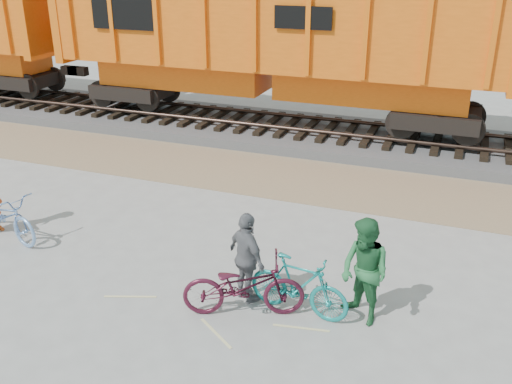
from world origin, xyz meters
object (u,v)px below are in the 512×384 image
bicycle_teal (299,286)px  person_man (365,272)px  bicycle_blue (5,215)px  person_woman (247,258)px  hopper_car_center (273,39)px  bicycle_maroon (244,286)px

bicycle_teal → person_man: person_man is taller
person_man → bicycle_teal: bearing=-133.1°
person_man → bicycle_blue: bearing=-145.9°
bicycle_teal → person_woman: person_woman is taller
bicycle_blue → person_woman: 5.47m
hopper_car_center → bicycle_teal: size_ratio=8.20×
hopper_car_center → person_man: bearing=-62.4°
hopper_car_center → person_man: hopper_car_center is taller
person_man → person_woman: person_man is taller
bicycle_blue → person_man: person_man is taller
hopper_car_center → bicycle_maroon: (2.90, -9.55, -2.49)m
bicycle_teal → person_man: 1.08m
hopper_car_center → bicycle_teal: hopper_car_center is taller
hopper_car_center → bicycle_maroon: bearing=-73.1°
hopper_car_center → person_woman: hopper_car_center is taller
person_man → person_woman: 1.93m
bicycle_blue → person_woman: (5.45, -0.33, 0.28)m
bicycle_teal → person_woman: (-0.92, 0.07, 0.29)m
person_man → bicycle_maroon: bearing=-128.1°
bicycle_blue → bicycle_teal: size_ratio=1.16×
bicycle_blue → person_man: size_ratio=1.13×
bicycle_teal → person_man: (1.00, 0.20, 0.36)m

